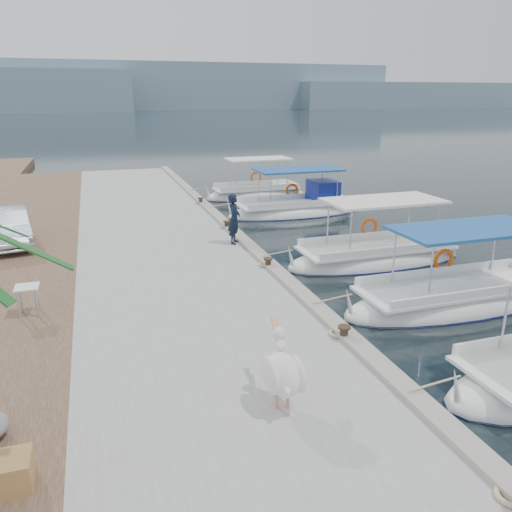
{
  "coord_description": "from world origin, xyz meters",
  "views": [
    {
      "loc": [
        -5.21,
        -12.25,
        5.6
      ],
      "look_at": [
        -1.0,
        0.71,
        1.2
      ],
      "focal_mm": 35.0,
      "sensor_mm": 36.0,
      "label": 1
    }
  ],
  "objects": [
    {
      "name": "distant_hills",
      "position": [
        29.61,
        201.49,
        7.61
      ],
      "size": [
        330.0,
        60.0,
        18.0
      ],
      "color": "gray",
      "rests_on": "ground"
    },
    {
      "name": "fishing_caique_d",
      "position": [
        4.12,
        10.07,
        0.19
      ],
      "size": [
        6.84,
        2.3,
        2.83
      ],
      "color": "white",
      "rests_on": "ground"
    },
    {
      "name": "ground",
      "position": [
        0.0,
        0.0,
        0.0
      ],
      "size": [
        400.0,
        400.0,
        0.0
      ],
      "primitive_type": "plane",
      "color": "black",
      "rests_on": "ground"
    },
    {
      "name": "fishing_caique_b",
      "position": [
        4.03,
        -1.76,
        0.12
      ],
      "size": [
        6.89,
        2.19,
        2.83
      ],
      "color": "white",
      "rests_on": "ground"
    },
    {
      "name": "quay_curb",
      "position": [
        -0.22,
        5.0,
        0.56
      ],
      "size": [
        0.44,
        40.0,
        0.12
      ],
      "primitive_type": "cube",
      "color": "gray",
      "rests_on": "concrete_quay"
    },
    {
      "name": "wooden_crate",
      "position": [
        -6.67,
        -5.95,
        0.72
      ],
      "size": [
        0.55,
        0.55,
        0.44
      ],
      "primitive_type": "cube",
      "color": "olive",
      "rests_on": "cobblestone_strip"
    },
    {
      "name": "fishing_caique_e",
      "position": [
        3.55,
        14.69,
        0.13
      ],
      "size": [
        5.92,
        2.05,
        2.83
      ],
      "color": "white",
      "rests_on": "ground"
    },
    {
      "name": "cobblestone_strip",
      "position": [
        -8.0,
        5.0,
        0.25
      ],
      "size": [
        4.0,
        40.0,
        0.5
      ],
      "primitive_type": "cube",
      "color": "brown",
      "rests_on": "ground"
    },
    {
      "name": "pelican",
      "position": [
        -2.5,
        -5.35,
        1.16
      ],
      "size": [
        0.74,
        1.66,
        1.28
      ],
      "color": "tan",
      "rests_on": "concrete_quay"
    },
    {
      "name": "mooring_bollards",
      "position": [
        -0.35,
        1.5,
        0.69
      ],
      "size": [
        0.28,
        20.28,
        0.33
      ],
      "color": "black",
      "rests_on": "concrete_quay"
    },
    {
      "name": "concrete_quay",
      "position": [
        -3.0,
        5.0,
        0.25
      ],
      "size": [
        6.0,
        40.0,
        0.5
      ],
      "primitive_type": "cube",
      "color": "gray",
      "rests_on": "ground"
    },
    {
      "name": "parked_car",
      "position": [
        -8.3,
        6.85,
        1.14
      ],
      "size": [
        2.02,
        4.04,
        1.27
      ],
      "primitive_type": "imported",
      "rotation": [
        0.0,
        0.0,
        0.18
      ],
      "color": "#B0BEC9",
      "rests_on": "cobblestone_strip"
    },
    {
      "name": "folding_table",
      "position": [
        -7.01,
        0.07,
        1.02
      ],
      "size": [
        0.55,
        0.55,
        0.73
      ],
      "color": "silver",
      "rests_on": "cobblestone_strip"
    },
    {
      "name": "fishing_caique_c",
      "position": [
        3.92,
        2.27,
        0.12
      ],
      "size": [
        6.66,
        2.25,
        2.83
      ],
      "color": "white",
      "rests_on": "ground"
    },
    {
      "name": "fisherman",
      "position": [
        -0.6,
        4.47,
        1.4
      ],
      "size": [
        0.68,
        0.78,
        1.8
      ],
      "primitive_type": "imported",
      "rotation": [
        0.0,
        0.0,
        1.1
      ],
      "color": "black",
      "rests_on": "concrete_quay"
    }
  ]
}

